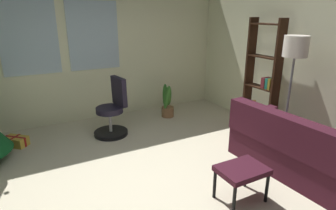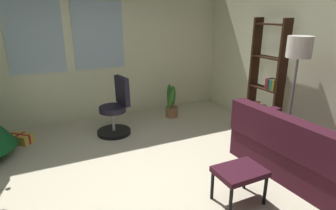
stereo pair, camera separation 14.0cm
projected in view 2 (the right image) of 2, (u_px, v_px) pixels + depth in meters
The scene contains 10 objects.
ground_plane at pixel (151, 198), 3.21m from camera, with size 5.26×5.50×0.10m, color beige.
wall_back_with_windows at pixel (90, 43), 5.13m from camera, with size 5.26×0.12×2.83m.
wall_right_with_frames at pixel (330, 54), 3.84m from camera, with size 0.12×5.50×2.83m.
couch at pixel (321, 157), 3.42m from camera, with size 1.67×1.86×0.82m.
footstool at pixel (240, 174), 2.97m from camera, with size 0.51×0.38×0.40m.
gift_box_gold at pixel (21, 139), 4.42m from camera, with size 0.39×0.38×0.15m.
office_chair at pixel (116, 112), 4.70m from camera, with size 0.56×0.56×0.96m.
bookshelf at pixel (266, 85), 4.64m from camera, with size 0.18×0.64×1.88m.
floor_lamp at pixel (298, 58), 3.71m from camera, with size 0.32×0.32×1.67m.
potted_plant at pixel (171, 102), 5.52m from camera, with size 0.34×0.43×0.63m.
Camera 2 is at (-0.99, -2.53, 1.97)m, focal length 30.10 mm.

